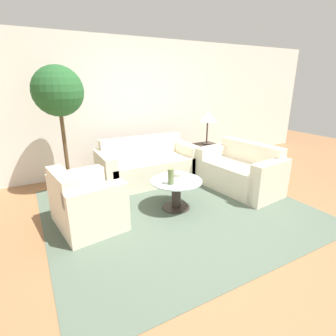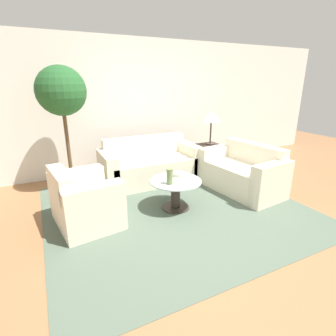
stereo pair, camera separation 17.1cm
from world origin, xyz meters
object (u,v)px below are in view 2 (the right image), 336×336
potted_plant (62,98)px  bowl (179,174)px  table_lamp (211,117)px  armchair (82,203)px  loveseat (243,174)px  vase (170,177)px  sofa_main (149,166)px  coffee_table (176,190)px

potted_plant → bowl: bearing=-41.3°
potted_plant → table_lamp: bearing=-5.4°
table_lamp → armchair: bearing=-159.3°
loveseat → table_lamp: (0.02, 1.03, 0.83)m
table_lamp → vase: bearing=-141.0°
sofa_main → armchair: (-1.38, -1.08, 0.00)m
coffee_table → table_lamp: 1.98m
loveseat → vase: 1.53m
table_lamp → vase: (-1.52, -1.23, -0.57)m
armchair → coffee_table: 1.30m
armchair → vase: (1.15, -0.22, 0.26)m
loveseat → table_lamp: size_ratio=2.22×
sofa_main → bowl: 1.07m
armchair → potted_plant: 1.77m
sofa_main → table_lamp: 1.54m
vase → bowl: 0.38m
coffee_table → bowl: (0.13, 0.16, 0.18)m
coffee_table → bowl: 0.27m
sofa_main → table_lamp: (1.29, -0.07, 0.83)m
armchair → vase: armchair is taller
coffee_table → potted_plant: potted_plant is taller
loveseat → bowl: (-1.22, 0.05, 0.17)m
sofa_main → bowl: (0.05, -1.05, 0.17)m
coffee_table → bowl: bowl is taller
bowl → sofa_main: bearing=92.6°
coffee_table → bowl: bearing=49.5°
vase → bowl: size_ratio=1.12×
sofa_main → vase: 1.34m
coffee_table → table_lamp: bearing=39.6°
sofa_main → potted_plant: 1.86m
loveseat → potted_plant: (-2.63, 1.28, 1.25)m
coffee_table → table_lamp: table_lamp is taller
potted_plant → bowl: 2.16m
armchair → loveseat: bearing=-98.3°
sofa_main → armchair: 1.75m
potted_plant → armchair: bearing=-90.9°
coffee_table → potted_plant: size_ratio=0.37×
loveseat → coffee_table: (-1.36, -0.11, -0.01)m
potted_plant → bowl: potted_plant is taller
sofa_main → vase: size_ratio=8.12×
coffee_table → loveseat: bearing=4.7°
vase → potted_plant: bearing=127.4°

